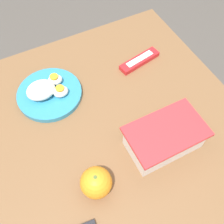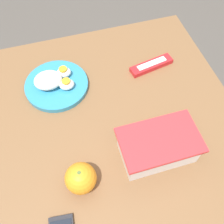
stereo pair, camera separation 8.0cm
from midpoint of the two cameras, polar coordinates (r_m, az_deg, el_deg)
ground_plane at (r=1.49m, az=-0.51°, el=-16.85°), size 10.00×10.00×0.00m
table at (r=0.92m, az=-0.79°, el=-6.57°), size 0.91×0.83×0.73m
food_container at (r=0.75m, az=12.94°, el=-7.72°), size 0.22×0.13×0.09m
orange_fruit at (r=0.70m, az=-3.49°, el=-14.47°), size 0.08×0.08×0.08m
rice_plate at (r=0.89m, az=-9.74°, el=6.01°), size 0.21×0.21×0.07m
candy_bar at (r=0.96m, az=10.98°, el=9.81°), size 0.16×0.07×0.02m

